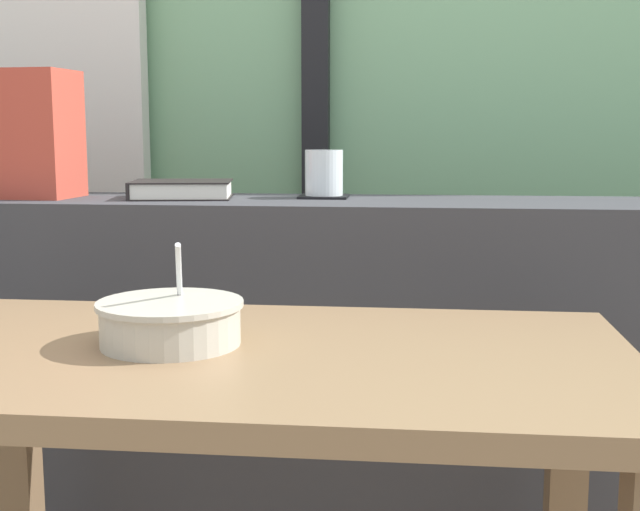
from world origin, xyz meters
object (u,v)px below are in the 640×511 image
(breakfast_table, at_px, (255,440))
(coaster_square, at_px, (324,196))
(soup_bowl, at_px, (171,322))
(closed_book, at_px, (181,189))
(juice_glass, at_px, (324,174))

(breakfast_table, xyz_separation_m, coaster_square, (0.03, 0.63, 0.29))
(coaster_square, bearing_deg, soup_bowl, -103.43)
(breakfast_table, bearing_deg, closed_book, 113.89)
(coaster_square, height_order, juice_glass, juice_glass)
(closed_book, bearing_deg, juice_glass, 8.39)
(coaster_square, bearing_deg, breakfast_table, -92.59)
(coaster_square, bearing_deg, closed_book, -171.61)
(closed_book, bearing_deg, soup_bowl, -76.21)
(coaster_square, distance_m, closed_book, 0.29)
(coaster_square, height_order, soup_bowl, coaster_square)
(juice_glass, xyz_separation_m, soup_bowl, (-0.15, -0.62, -0.17))
(juice_glass, bearing_deg, closed_book, -171.61)
(coaster_square, relative_size, closed_book, 0.45)
(breakfast_table, xyz_separation_m, soup_bowl, (-0.12, 0.01, 0.16))
(breakfast_table, relative_size, juice_glass, 11.04)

